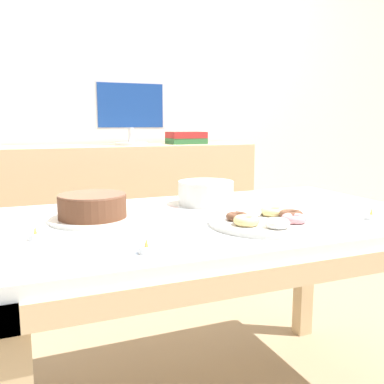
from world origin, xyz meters
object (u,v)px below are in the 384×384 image
Objects in this scene: plate_stack at (206,193)px; tealight_centre at (147,249)px; computer_monitor at (131,113)px; tealight_left_edge at (36,236)px; cake_chocolate_round at (93,208)px; pastry_platter at (267,220)px; book_stack at (186,138)px; tealight_near_cakes at (371,216)px.

plate_stack reaches higher than tealight_centre.
tealight_left_edge is (-0.62, -1.38, -0.36)m from computer_monitor.
computer_monitor is 1.56m from tealight_left_edge.
computer_monitor reaches higher than cake_chocolate_round.
tealight_left_edge is (-0.18, -0.16, -0.03)m from cake_chocolate_round.
pastry_platter is at bearing -84.33° from plate_stack.
computer_monitor is 0.39m from book_stack.
plate_stack reaches higher than tealight_left_edge.
plate_stack is at bearing 15.29° from cake_chocolate_round.
cake_chocolate_round is 6.74× the size of tealight_near_cakes.
tealight_left_edge is at bearing -155.39° from plate_stack.
tealight_centre is at bearing -43.84° from tealight_left_edge.
book_stack is at bearing 91.10° from tealight_near_cakes.
computer_monitor is 1.51m from pastry_platter.
tealight_near_cakes is at bearing -48.77° from plate_stack.
cake_chocolate_round reaches higher than tealight_centre.
tealight_near_cakes is 1.02m from tealight_left_edge.
cake_chocolate_round is at bearing 42.68° from tealight_left_edge.
book_stack is 1.79m from tealight_centre.
tealight_near_cakes and tealight_centre have the same top height.
plate_stack is 5.25× the size of tealight_near_cakes.
cake_chocolate_round is 0.40m from tealight_centre.
plate_stack is 5.25× the size of tealight_centre.
tealight_centre is (-0.42, -0.14, -0.00)m from pastry_platter.
pastry_platter is 0.67m from tealight_left_edge.
cake_chocolate_round is at bearing 159.10° from tealight_near_cakes.
cake_chocolate_round reaches higher than tealight_near_cakes.
computer_monitor is 1.18× the size of pastry_platter.
pastry_platter is 0.36m from tealight_near_cakes.
computer_monitor is at bearing 90.23° from plate_stack.
tealight_left_edge is 0.33m from tealight_centre.
plate_stack reaches higher than tealight_near_cakes.
tealight_centre is (-0.39, -0.52, -0.03)m from plate_stack.
pastry_platter is at bearing 18.36° from tealight_centre.
cake_chocolate_round is at bearing -123.37° from book_stack.
book_stack is 1.71m from tealight_left_edge.
computer_monitor is 1.34m from cake_chocolate_round.
pastry_platter reaches higher than tealight_centre.
book_stack is 1.55m from tealight_near_cakes.
plate_stack is (0.45, 0.12, 0.00)m from cake_chocolate_round.
computer_monitor is at bearing -179.78° from book_stack.
plate_stack is at bearing -107.98° from book_stack.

